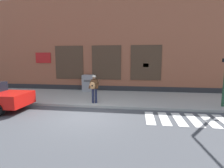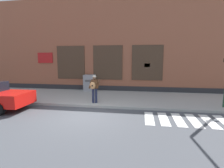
# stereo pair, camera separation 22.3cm
# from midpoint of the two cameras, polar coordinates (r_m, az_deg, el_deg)

# --- Properties ---
(ground_plane) EXTENTS (160.00, 160.00, 0.00)m
(ground_plane) POSITION_cam_midpoint_polar(r_m,az_deg,el_deg) (8.80, -9.98, -10.62)
(ground_plane) COLOR #424449
(sidewalk) EXTENTS (28.00, 4.93, 0.15)m
(sidewalk) POSITION_cam_midpoint_polar(r_m,az_deg,el_deg) (12.60, -4.20, -4.40)
(sidewalk) COLOR #9E9E99
(sidewalk) RESTS_ON ground
(building_backdrop) EXTENTS (28.00, 4.06, 7.86)m
(building_backdrop) POSITION_cam_midpoint_polar(r_m,az_deg,el_deg) (16.72, -1.03, 12.01)
(building_backdrop) COLOR #99563D
(building_backdrop) RESTS_ON ground
(crosswalk) EXTENTS (5.78, 1.90, 0.01)m
(crosswalk) POSITION_cam_midpoint_polar(r_m,az_deg,el_deg) (9.30, 28.55, -10.44)
(crosswalk) COLOR silver
(crosswalk) RESTS_ON ground
(busker) EXTENTS (0.72, 0.53, 1.70)m
(busker) POSITION_cam_midpoint_polar(r_m,az_deg,el_deg) (10.59, -6.48, -1.06)
(busker) COLOR #1E233D
(busker) RESTS_ON sidewalk
(utility_box) EXTENTS (0.93, 0.67, 1.35)m
(utility_box) POSITION_cam_midpoint_polar(r_m,az_deg,el_deg) (14.75, -8.19, 0.36)
(utility_box) COLOR gray
(utility_box) RESTS_ON sidewalk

